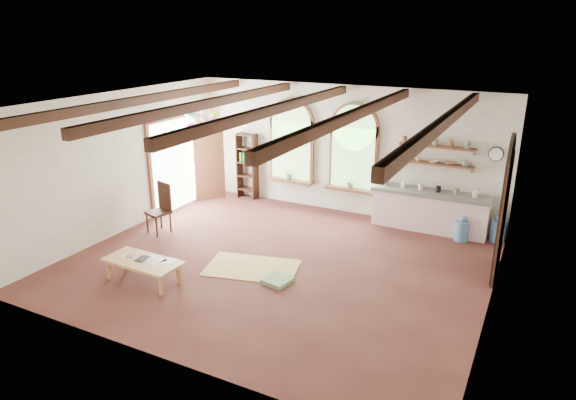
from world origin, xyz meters
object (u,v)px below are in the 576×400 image
Objects in this scene: kitchen_counter at (429,210)px; side_chair at (160,218)px; balloon_cluster at (202,120)px; coffee_table at (143,263)px.

side_chair reaches higher than kitchen_counter.
balloon_cluster is (0.02, 1.78, 2.00)m from side_chair.
balloon_cluster is at bearing -167.73° from kitchen_counter.
balloon_cluster is at bearing 89.43° from side_chair.
kitchen_counter is 5.90m from balloon_cluster.
kitchen_counter is 6.24m from side_chair.
balloon_cluster reaches higher than side_chair.
coffee_table is 4.48m from balloon_cluster.
kitchen_counter is 6.50m from coffee_table.
coffee_table is 1.29× the size of side_chair.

